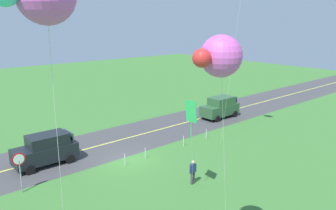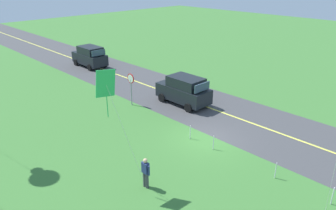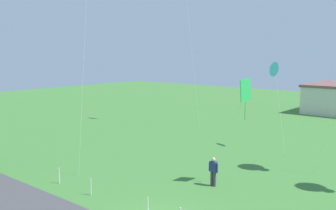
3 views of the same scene
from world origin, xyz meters
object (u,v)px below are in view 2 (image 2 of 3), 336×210
car_suv_foreground (184,90)px  kite_red_low (106,85)px  person_adult_near (146,172)px  stop_sign (131,83)px  car_parked_east_far (90,56)px

car_suv_foreground → kite_red_low: bearing=115.1°
person_adult_near → kite_red_low: bearing=164.8°
person_adult_near → car_suv_foreground: bearing=69.4°
car_suv_foreground → person_adult_near: size_ratio=2.75×
stop_sign → person_adult_near: bearing=145.5°
car_parked_east_far → stop_sign: bearing=163.1°
kite_red_low → person_adult_near: bearing=-141.3°
car_suv_foreground → car_parked_east_far: bearing=-1.9°
stop_sign → kite_red_low: size_ratio=0.43×
stop_sign → person_adult_near: 10.55m
car_parked_east_far → kite_red_low: 22.33m
car_parked_east_far → kite_red_low: bearing=151.2°
stop_sign → person_adult_near: stop_sign is taller
person_adult_near → kite_red_low: size_ratio=0.27×
stop_sign → kite_red_low: kite_red_low is taller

